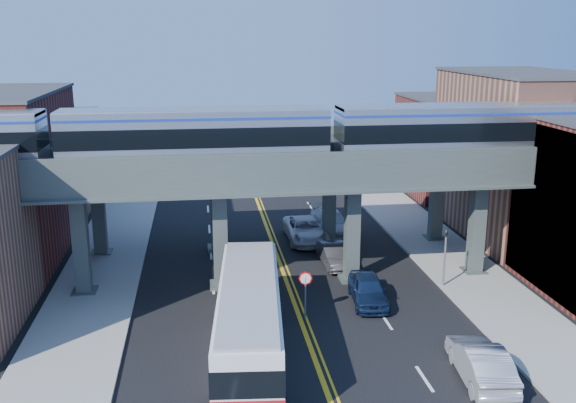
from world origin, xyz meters
name	(u,v)px	position (x,y,z in m)	size (l,w,h in m)	color
ground	(309,344)	(0.00, 0.00, 0.00)	(120.00, 120.00, 0.00)	black
sidewalk_west	(99,280)	(-11.50, 10.00, 0.08)	(5.00, 70.00, 0.16)	gray
sidewalk_east	(454,262)	(11.50, 10.00, 0.08)	(5.00, 70.00, 0.16)	gray
building_west_c	(45,162)	(-18.50, 29.00, 4.00)	(8.00, 10.00, 8.00)	#915D4B
building_east_b	(517,156)	(18.50, 16.00, 6.00)	(8.00, 14.00, 12.00)	#915D4B
building_east_c	(450,146)	(18.50, 29.00, 4.50)	(8.00, 10.00, 9.00)	maroon
mural_panel	(552,218)	(14.55, 4.00, 4.75)	(0.10, 9.50, 9.50)	teal
elevated_viaduct_near	(287,180)	(0.00, 8.00, 6.47)	(52.00, 3.60, 7.40)	#475250
elevated_viaduct_far	(273,158)	(0.00, 15.00, 6.47)	(52.00, 3.60, 7.40)	#475250
transit_train	(195,135)	(-5.23, 8.00, 9.24)	(46.59, 2.92, 3.40)	black
stop_sign	(305,287)	(0.30, 3.00, 1.76)	(0.76, 0.09, 2.63)	slate
traffic_signal	(445,252)	(9.20, 6.00, 2.30)	(0.15, 0.18, 4.10)	slate
transit_bus	(249,320)	(-2.98, -0.56, 1.72)	(4.03, 13.22, 3.35)	silver
car_lane_a	(368,289)	(4.14, 4.47, 0.80)	(1.89, 4.69, 1.60)	#101E3C
car_lane_b	(334,255)	(3.49, 10.73, 0.72)	(1.52, 4.37, 1.44)	#333336
car_lane_c	(305,230)	(2.49, 16.14, 0.83)	(2.75, 5.96, 1.66)	silver
car_lane_d	(330,222)	(4.66, 17.61, 0.88)	(2.46, 6.04, 1.75)	#9C9CA0
car_parked_curb	(481,362)	(6.88, -4.41, 0.85)	(1.80, 5.17, 1.70)	#9C9CA0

